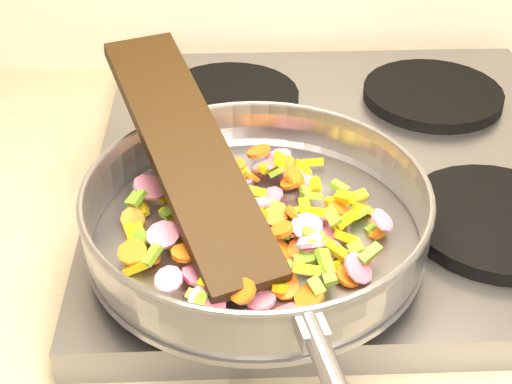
{
  "coord_description": "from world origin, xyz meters",
  "views": [
    {
      "loc": [
        -0.84,
        0.94,
        1.42
      ],
      "look_at": [
        -0.82,
        1.5,
        1.01
      ],
      "focal_mm": 50.0,
      "sensor_mm": 36.0,
      "label": 1
    }
  ],
  "objects": [
    {
      "name": "cooktop",
      "position": [
        -0.7,
        1.67,
        0.92
      ],
      "size": [
        0.6,
        0.6,
        0.04
      ],
      "primitive_type": "cube",
      "color": "#939399",
      "rests_on": "counter_top"
    },
    {
      "name": "grate_fl",
      "position": [
        -0.84,
        1.52,
        0.95
      ],
      "size": [
        0.19,
        0.19,
        0.02
      ],
      "primitive_type": "cylinder",
      "color": "black",
      "rests_on": "cooktop"
    },
    {
      "name": "grate_fr",
      "position": [
        -0.56,
        1.52,
        0.95
      ],
      "size": [
        0.19,
        0.19,
        0.02
      ],
      "primitive_type": "cylinder",
      "color": "black",
      "rests_on": "cooktop"
    },
    {
      "name": "grate_bl",
      "position": [
        -0.84,
        1.81,
        0.95
      ],
      "size": [
        0.19,
        0.19,
        0.02
      ],
      "primitive_type": "cylinder",
      "color": "black",
      "rests_on": "cooktop"
    },
    {
      "name": "grate_br",
      "position": [
        -0.56,
        1.81,
        0.95
      ],
      "size": [
        0.19,
        0.19,
        0.02
      ],
      "primitive_type": "cylinder",
      "color": "black",
      "rests_on": "cooktop"
    },
    {
      "name": "saute_pan",
      "position": [
        -0.82,
        1.5,
        0.99
      ],
      "size": [
        0.39,
        0.55,
        0.06
      ],
      "rotation": [
        0.0,
        0.0,
        0.2
      ],
      "color": "#9E9EA5",
      "rests_on": "grate_fl"
    },
    {
      "name": "vegetable_heap",
      "position": [
        -0.82,
        1.5,
        0.98
      ],
      "size": [
        0.28,
        0.27,
        0.05
      ],
      "color": "#D31468",
      "rests_on": "saute_pan"
    },
    {
      "name": "wooden_spatula",
      "position": [
        -0.88,
        1.55,
        1.03
      ],
      "size": [
        0.19,
        0.34,
        0.11
      ],
      "primitive_type": "cube",
      "rotation": [
        0.0,
        -0.29,
        1.95
      ],
      "color": "black",
      "rests_on": "saute_pan"
    }
  ]
}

